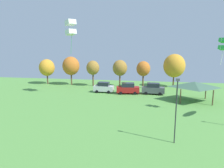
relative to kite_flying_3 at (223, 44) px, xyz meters
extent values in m
cube|color=green|center=(0.00, 0.00, 0.50)|extent=(1.34, 1.33, 0.72)
cube|color=green|center=(0.00, 0.00, -0.48)|extent=(1.34, 1.33, 0.72)
cylinder|color=white|center=(-0.43, -0.43, 0.01)|extent=(0.02, 0.02, 1.48)
cylinder|color=white|center=(-0.43, 0.43, 0.01)|extent=(0.02, 0.02, 1.48)
cylinder|color=white|center=(0.00, 0.00, -1.79)|extent=(0.28, 0.25, 1.98)
cube|color=white|center=(-24.55, 7.48, 4.22)|extent=(2.36, 2.35, 1.17)
cube|color=white|center=(-24.55, 7.48, 2.46)|extent=(2.36, 2.35, 1.17)
cylinder|color=green|center=(-25.31, 6.72, 3.34)|extent=(0.02, 0.02, 2.64)
cylinder|color=green|center=(-23.79, 6.72, 3.34)|extent=(0.02, 0.02, 2.64)
cylinder|color=green|center=(-25.31, 8.24, 3.34)|extent=(0.02, 0.02, 2.64)
cylinder|color=green|center=(-23.79, 8.24, 3.34)|extent=(0.02, 0.02, 2.64)
cylinder|color=green|center=(-24.55, 7.48, 0.12)|extent=(0.45, 0.39, 3.53)
cube|color=silver|center=(-19.13, 11.66, -9.10)|extent=(4.30, 1.92, 1.15)
cube|color=#1E232D|center=(-19.13, 11.66, -8.13)|extent=(2.39, 1.70, 0.80)
cylinder|color=black|center=(-17.86, 10.73, -9.68)|extent=(0.65, 0.25, 0.64)
cylinder|color=black|center=(-17.79, 12.48, -9.68)|extent=(0.65, 0.25, 0.64)
cylinder|color=black|center=(-20.48, 10.84, -9.68)|extent=(0.65, 0.25, 0.64)
cylinder|color=black|center=(-20.41, 12.59, -9.68)|extent=(0.65, 0.25, 0.64)
cube|color=maroon|center=(-13.89, 11.33, -9.09)|extent=(4.92, 2.51, 1.17)
cube|color=#1E232D|center=(-13.89, 11.33, -8.10)|extent=(2.80, 2.07, 0.82)
cylinder|color=black|center=(-12.32, 10.59, -9.68)|extent=(0.66, 0.30, 0.64)
cylinder|color=black|center=(-12.57, 12.46, -9.68)|extent=(0.66, 0.30, 0.64)
cylinder|color=black|center=(-15.21, 10.19, -9.68)|extent=(0.66, 0.30, 0.64)
cylinder|color=black|center=(-15.46, 12.06, -9.68)|extent=(0.66, 0.30, 0.64)
cube|color=#4C5156|center=(-8.64, 11.76, -9.08)|extent=(4.68, 2.00, 1.20)
cube|color=#1E232D|center=(-8.64, 11.76, -8.06)|extent=(2.61, 1.75, 0.84)
cylinder|color=black|center=(-7.27, 10.81, -9.68)|extent=(0.65, 0.25, 0.64)
cylinder|color=black|center=(-7.18, 12.56, -9.68)|extent=(0.65, 0.25, 0.64)
cylinder|color=black|center=(-10.11, 10.96, -9.68)|extent=(0.65, 0.25, 0.64)
cylinder|color=black|center=(-10.02, 12.71, -9.68)|extent=(0.65, 0.25, 0.64)
cylinder|color=brown|center=(-4.24, 5.15, -8.70)|extent=(0.20, 0.20, 2.60)
cylinder|color=brown|center=(0.99, 5.15, -8.70)|extent=(0.20, 0.20, 2.60)
cylinder|color=brown|center=(-4.24, 9.42, -8.70)|extent=(0.20, 0.20, 2.60)
cylinder|color=brown|center=(0.99, 9.42, -8.70)|extent=(0.20, 0.20, 2.60)
pyramid|color=#3D604C|center=(-1.63, 7.29, -6.90)|extent=(6.77, 5.52, 1.00)
cylinder|color=#2D2D33|center=(-7.13, -10.01, -6.81)|extent=(0.12, 0.12, 6.38)
cube|color=#4C4C51|center=(-7.13, -10.01, -3.50)|extent=(0.36, 0.20, 0.24)
cylinder|color=brown|center=(-36.22, 19.40, -8.56)|extent=(0.36, 0.36, 2.88)
ellipsoid|color=gold|center=(-36.22, 19.40, -5.61)|extent=(4.04, 4.04, 4.44)
cylinder|color=brown|center=(-29.39, 19.21, -8.33)|extent=(0.36, 0.36, 3.33)
ellipsoid|color=#BC6623|center=(-29.39, 19.21, -5.04)|extent=(4.35, 4.35, 4.78)
cylinder|color=brown|center=(-23.41, 18.70, -8.30)|extent=(0.36, 0.36, 3.40)
ellipsoid|color=olive|center=(-23.41, 18.70, -5.38)|extent=(3.25, 3.25, 3.58)
cylinder|color=brown|center=(-16.64, 19.25, -8.35)|extent=(0.36, 0.36, 3.30)
ellipsoid|color=olive|center=(-16.64, 19.25, -5.35)|extent=(3.58, 3.58, 3.94)
cylinder|color=brown|center=(-10.89, 18.38, -8.29)|extent=(0.36, 0.36, 3.42)
ellipsoid|color=#BC6623|center=(-10.89, 18.38, -5.35)|extent=(3.27, 3.27, 3.60)
cylinder|color=brown|center=(-3.54, 20.47, -8.33)|extent=(0.36, 0.36, 3.34)
ellipsoid|color=gold|center=(-3.54, 20.47, -4.72)|extent=(5.16, 5.16, 5.68)
camera|label=1|loc=(-10.12, -29.68, -0.52)|focal=32.00mm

